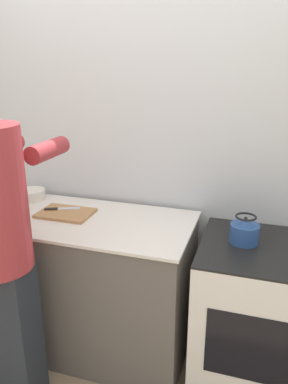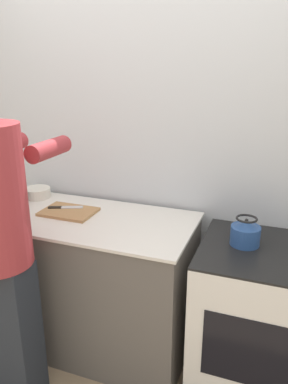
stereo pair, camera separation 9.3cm
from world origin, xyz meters
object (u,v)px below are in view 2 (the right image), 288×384
(cutting_board, at_px, (69,212))
(canister_jar, at_px, (14,194))
(knife, at_px, (65,207))
(bowl_prep, at_px, (37,193))
(kettle, at_px, (245,233))
(oven, at_px, (251,319))

(cutting_board, xyz_separation_m, canister_jar, (-0.43, 0.01, 0.06))
(knife, bearing_deg, bowl_prep, 131.56)
(kettle, bearing_deg, knife, 178.55)
(bowl_prep, bearing_deg, kettle, -7.09)
(bowl_prep, height_order, canister_jar, canister_jar)
(oven, distance_m, knife, 1.33)
(oven, xyz_separation_m, cutting_board, (-1.18, 0.03, 0.49))
(cutting_board, bearing_deg, kettle, 0.15)
(canister_jar, bearing_deg, oven, -1.24)
(oven, distance_m, kettle, 0.52)
(knife, height_order, kettle, kettle)
(oven, relative_size, cutting_board, 2.65)
(oven, relative_size, canister_jar, 6.19)
(cutting_board, bearing_deg, canister_jar, 178.78)
(cutting_board, bearing_deg, knife, 146.97)
(oven, bearing_deg, cutting_board, 178.75)
(kettle, relative_size, bowl_prep, 0.87)
(canister_jar, bearing_deg, bowl_prep, 71.13)
(knife, relative_size, bowl_prep, 1.19)
(knife, distance_m, canister_jar, 0.38)
(oven, xyz_separation_m, bowl_prep, (-1.55, 0.21, 0.51))
(cutting_board, distance_m, knife, 0.06)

